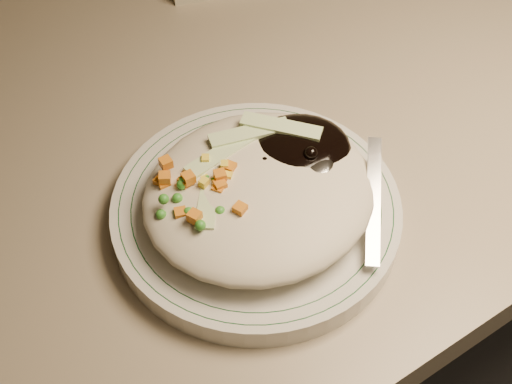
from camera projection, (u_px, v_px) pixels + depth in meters
desk at (209, 210)px, 0.87m from camera, size 1.40×0.70×0.74m
plate at (256, 212)px, 0.60m from camera, size 0.24×0.24×0.02m
plate_rim at (256, 204)px, 0.59m from camera, size 0.23×0.23×0.00m
meal at (261, 186)px, 0.57m from camera, size 0.21×0.19×0.05m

